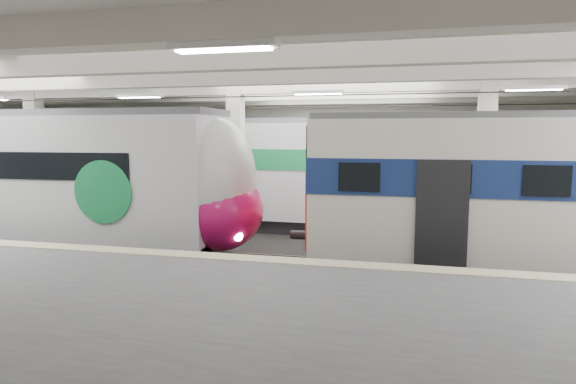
# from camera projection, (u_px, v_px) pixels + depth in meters

# --- Properties ---
(station_hall) EXTENTS (36.00, 24.00, 5.75)m
(station_hall) POSITION_uv_depth(u_px,v_px,m) (291.00, 154.00, 11.15)
(station_hall) COLOR black
(station_hall) RESTS_ON ground
(modern_emu) EXTENTS (13.57, 2.80, 4.39)m
(modern_emu) POSITION_uv_depth(u_px,v_px,m) (65.00, 185.00, 14.65)
(modern_emu) COLOR silver
(modern_emu) RESTS_ON ground
(older_rer) EXTENTS (12.64, 2.79, 4.21)m
(older_rer) POSITION_uv_depth(u_px,v_px,m) (573.00, 197.00, 11.48)
(older_rer) COLOR silver
(older_rer) RESTS_ON ground
(far_train) EXTENTS (13.36, 3.08, 4.27)m
(far_train) POSITION_uv_depth(u_px,v_px,m) (259.00, 172.00, 18.94)
(far_train) COLOR silver
(far_train) RESTS_ON ground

